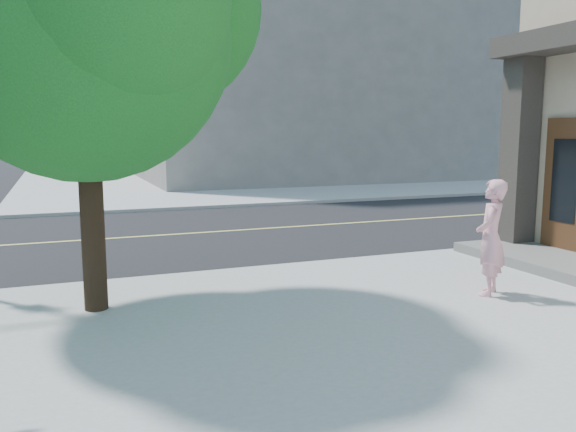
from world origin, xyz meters
name	(u,v)px	position (x,y,z in m)	size (l,w,h in m)	color
ground	(4,296)	(0.00, 0.00, 0.00)	(140.00, 140.00, 0.00)	black
road_ew	(20,245)	(0.00, 4.50, 0.01)	(140.00, 9.00, 0.01)	black
sidewalk_ne	(291,175)	(13.50, 21.50, 0.06)	(29.00, 25.00, 0.12)	#9F9F9F
filler_ne	(295,52)	(14.00, 22.00, 7.12)	(18.00, 16.00, 14.00)	slate
man_on_phone	(491,238)	(6.84, -3.06, 0.99)	(0.63, 0.42, 1.74)	pink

